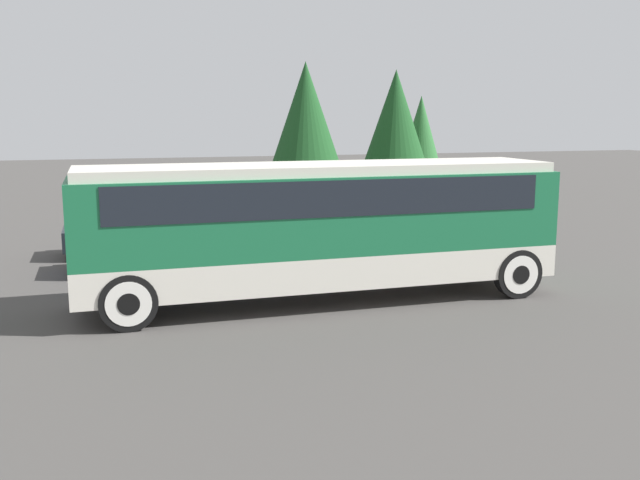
# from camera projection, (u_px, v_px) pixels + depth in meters

# --- Properties ---
(ground_plane) EXTENTS (120.00, 120.00, 0.00)m
(ground_plane) POSITION_uv_depth(u_px,v_px,m) (320.00, 300.00, 16.79)
(ground_plane) COLOR #423F3D
(tour_bus) EXTENTS (11.06, 2.61, 3.21)m
(tour_bus) POSITION_uv_depth(u_px,v_px,m) (324.00, 218.00, 16.48)
(tour_bus) COLOR silver
(tour_bus) RESTS_ON ground_plane
(parked_car_near) EXTENTS (4.46, 1.90, 1.42)m
(parked_car_near) POSITION_uv_depth(u_px,v_px,m) (136.00, 231.00, 22.37)
(parked_car_near) COLOR black
(parked_car_near) RESTS_ON ground_plane
(parked_car_mid) EXTENTS (4.10, 1.85, 1.35)m
(parked_car_mid) POSITION_uv_depth(u_px,v_px,m) (340.00, 232.00, 22.34)
(parked_car_mid) COLOR maroon
(parked_car_mid) RESTS_ON ground_plane
(parked_car_far) EXTENTS (4.74, 1.94, 1.43)m
(parked_car_far) POSITION_uv_depth(u_px,v_px,m) (157.00, 244.00, 20.13)
(parked_car_far) COLOR navy
(parked_car_far) RESTS_ON ground_plane
(tree_left) EXTENTS (3.26, 3.26, 6.71)m
(tree_left) POSITION_uv_depth(u_px,v_px,m) (396.00, 115.00, 37.96)
(tree_left) COLOR brown
(tree_left) RESTS_ON ground_plane
(tree_center) EXTENTS (2.05, 2.05, 5.42)m
(tree_center) POSITION_uv_depth(u_px,v_px,m) (421.00, 127.00, 40.60)
(tree_center) COLOR brown
(tree_center) RESTS_ON ground_plane
(tree_right) EXTENTS (3.36, 3.36, 6.88)m
(tree_right) POSITION_uv_depth(u_px,v_px,m) (306.00, 113.00, 34.65)
(tree_right) COLOR brown
(tree_right) RESTS_ON ground_plane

